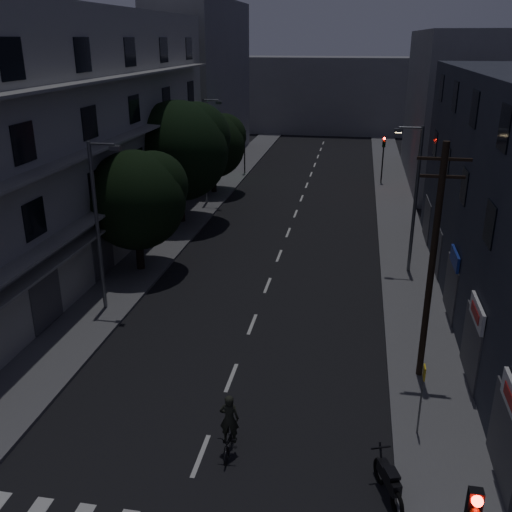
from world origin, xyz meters
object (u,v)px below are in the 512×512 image
(utility_pole, at_px, (432,261))
(cyclist, at_px, (230,434))
(bus_stop_sign, at_px, (422,387))
(motorcycle, at_px, (388,481))

(utility_pole, distance_m, cyclist, 9.33)
(bus_stop_sign, relative_size, motorcycle, 1.27)
(utility_pole, distance_m, bus_stop_sign, 4.71)
(utility_pole, bearing_deg, cyclist, -138.98)
(utility_pole, xyz_separation_m, bus_stop_sign, (-0.37, -3.63, -2.98))
(bus_stop_sign, xyz_separation_m, motorcycle, (-1.06, -2.88, -1.36))
(utility_pole, relative_size, bus_stop_sign, 3.56)
(utility_pole, relative_size, motorcycle, 4.53)
(bus_stop_sign, relative_size, cyclist, 1.19)
(motorcycle, xyz_separation_m, cyclist, (-4.87, 1.02, 0.19))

